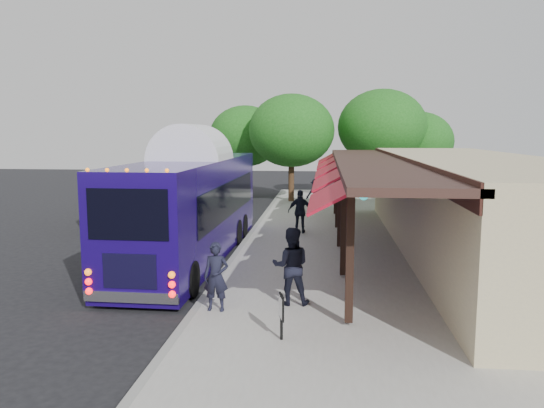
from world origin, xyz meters
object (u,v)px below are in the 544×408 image
at_px(sign_board, 281,309).
at_px(ped_b, 291,266).
at_px(ped_c, 301,212).
at_px(ped_a, 216,277).
at_px(ped_d, 316,194).
at_px(city_bus, 148,189).
at_px(coach_bus, 192,202).

bearing_deg(sign_board, ped_b, 74.37).
height_order(ped_b, ped_c, ped_b).
bearing_deg(ped_a, sign_board, -42.15).
bearing_deg(ped_d, city_bus, 25.46).
relative_size(coach_bus, ped_b, 6.03).
height_order(city_bus, ped_d, city_bus).
bearing_deg(coach_bus, ped_d, 71.11).
bearing_deg(ped_b, ped_c, -92.50).
relative_size(coach_bus, ped_d, 6.92).
bearing_deg(ped_a, ped_d, 84.93).
relative_size(ped_a, ped_d, 0.99).
distance_m(ped_c, sign_board, 11.88).
distance_m(ped_d, sign_board, 19.00).
distance_m(city_bus, ped_a, 15.59).
bearing_deg(ped_c, ped_a, 85.38).
bearing_deg(ped_d, ped_c, 91.00).
bearing_deg(ped_b, coach_bus, -57.11).
height_order(coach_bus, sign_board, coach_bus).
distance_m(coach_bus, ped_c, 5.75).
bearing_deg(sign_board, city_bus, 103.00).
bearing_deg(ped_d, ped_b, 94.15).
relative_size(ped_c, sign_board, 1.91).
bearing_deg(coach_bus, sign_board, -62.23).
relative_size(city_bus, ped_d, 6.03).
height_order(city_bus, ped_c, city_bus).
height_order(ped_d, sign_board, ped_d).
height_order(city_bus, ped_b, city_bus).
xyz_separation_m(ped_c, sign_board, (0.15, -11.88, -0.27)).
xyz_separation_m(coach_bus, ped_a, (2.05, -5.85, -1.03)).
bearing_deg(coach_bus, ped_a, -69.60).
bearing_deg(ped_c, coach_bus, 54.37).
xyz_separation_m(ped_d, sign_board, (-0.39, -19.00, -0.20)).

